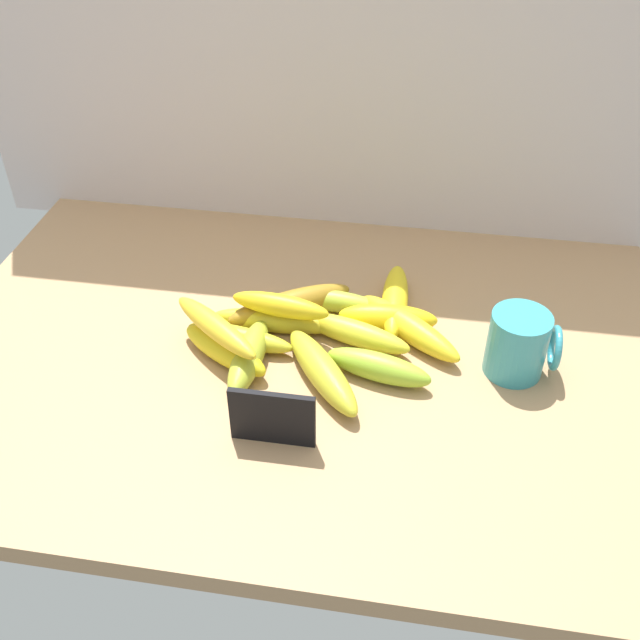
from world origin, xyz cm
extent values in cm
cube|color=tan|center=(0.00, 0.00, 1.50)|extent=(110.00, 76.00, 3.00)
cube|color=beige|center=(0.00, 39.00, 35.00)|extent=(130.00, 2.00, 70.00)
cube|color=black|center=(-0.33, -17.59, 7.20)|extent=(11.00, 0.80, 8.40)
cube|color=olive|center=(-0.33, -16.79, 3.30)|extent=(9.90, 1.20, 0.60)
cylinder|color=teal|center=(30.96, 1.12, 7.87)|extent=(8.34, 8.34, 9.73)
torus|color=teal|center=(36.12, 1.12, 7.87)|extent=(1.00, 6.45, 6.45)
ellipsoid|color=olive|center=(-2.79, 8.48, 5.18)|extent=(19.42, 14.92, 4.36)
ellipsoid|color=#98C231|center=(12.15, -3.64, 5.06)|extent=(15.87, 7.61, 4.13)
ellipsoid|color=yellow|center=(15.80, 5.85, 5.07)|extent=(17.80, 15.82, 4.15)
ellipsoid|color=yellow|center=(13.17, 12.40, 5.05)|extent=(4.60, 18.35, 4.10)
ellipsoid|color=#A5B02F|center=(-6.35, -4.46, 5.08)|extent=(4.60, 16.21, 4.15)
ellipsoid|color=gold|center=(-8.81, -0.09, 4.68)|extent=(17.04, 5.90, 3.36)
ellipsoid|color=#9FB632|center=(3.71, 11.02, 4.73)|extent=(16.01, 4.81, 3.47)
ellipsoid|color=gold|center=(4.51, -5.85, 5.18)|extent=(14.69, 18.08, 4.36)
ellipsoid|color=yellow|center=(12.47, 7.64, 5.12)|extent=(15.26, 5.04, 4.23)
ellipsoid|color=yellow|center=(7.92, 3.48, 4.93)|extent=(17.96, 8.97, 3.85)
ellipsoid|color=yellow|center=(-10.08, -3.53, 5.05)|extent=(15.62, 11.46, 4.09)
ellipsoid|color=gold|center=(-4.35, 4.55, 4.78)|extent=(19.61, 3.77, 3.56)
ellipsoid|color=yellow|center=(-3.37, 4.02, 8.28)|extent=(15.42, 5.50, 3.44)
ellipsoid|color=yellow|center=(-11.28, -2.96, 8.75)|extent=(16.16, 13.79, 3.32)
camera|label=1|loc=(16.11, -79.77, 73.92)|focal=40.95mm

